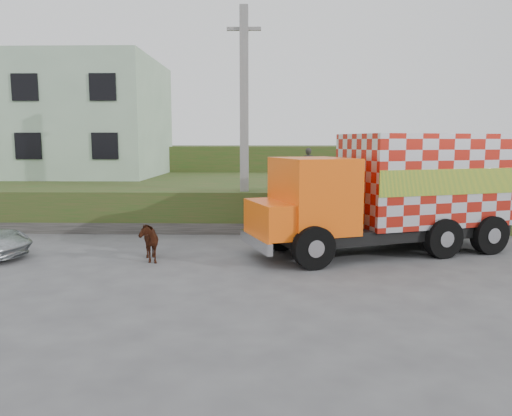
{
  "coord_description": "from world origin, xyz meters",
  "views": [
    {
      "loc": [
        -0.12,
        -13.46,
        3.28
      ],
      "look_at": [
        -0.5,
        1.45,
        1.3
      ],
      "focal_mm": 35.0,
      "sensor_mm": 36.0,
      "label": 1
    }
  ],
  "objects_px": {
    "pedestrian": "(308,166)",
    "utility_pole": "(244,120)",
    "cargo_truck": "(395,192)",
    "cow": "(147,241)"
  },
  "relations": [
    {
      "from": "utility_pole",
      "to": "cargo_truck",
      "type": "height_order",
      "value": "utility_pole"
    },
    {
      "from": "cargo_truck",
      "to": "utility_pole",
      "type": "bearing_deg",
      "value": 125.72
    },
    {
      "from": "utility_pole",
      "to": "cow",
      "type": "bearing_deg",
      "value": -118.71
    },
    {
      "from": "pedestrian",
      "to": "utility_pole",
      "type": "bearing_deg",
      "value": 66.82
    },
    {
      "from": "cargo_truck",
      "to": "pedestrian",
      "type": "relative_size",
      "value": 5.35
    },
    {
      "from": "utility_pole",
      "to": "cow",
      "type": "xyz_separation_m",
      "value": [
        -2.49,
        -4.55,
        -3.51
      ]
    },
    {
      "from": "cargo_truck",
      "to": "cow",
      "type": "height_order",
      "value": "cargo_truck"
    },
    {
      "from": "cow",
      "to": "cargo_truck",
      "type": "bearing_deg",
      "value": -11.02
    },
    {
      "from": "cow",
      "to": "pedestrian",
      "type": "xyz_separation_m",
      "value": [
        5.01,
        7.2,
        1.71
      ]
    },
    {
      "from": "utility_pole",
      "to": "cargo_truck",
      "type": "distance_m",
      "value": 6.06
    }
  ]
}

